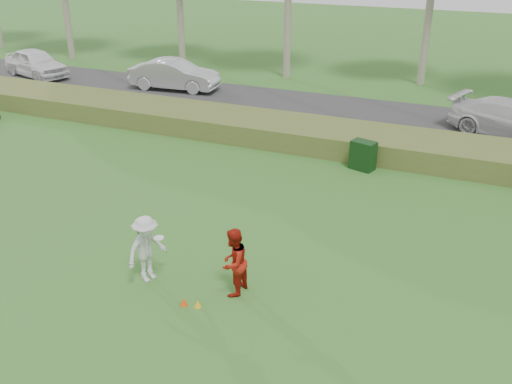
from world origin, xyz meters
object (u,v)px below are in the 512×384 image
at_px(cone_yellow, 198,304).
at_px(car_left, 36,63).
at_px(player_white, 147,249).
at_px(cone_orange, 184,302).
at_px(car_mid, 174,75).
at_px(player_red, 233,262).
at_px(utility_cabinet, 363,155).

bearing_deg(cone_yellow, car_left, 140.20).
height_order(player_white, cone_yellow, player_white).
relative_size(player_white, car_left, 0.38).
bearing_deg(cone_orange, car_mid, 120.91).
distance_m(player_red, cone_yellow, 1.35).
xyz_separation_m(player_red, utility_cabinet, (1.09, 9.47, -0.35)).
bearing_deg(utility_cabinet, car_mid, 165.96).
height_order(cone_yellow, car_mid, car_mid).
height_order(cone_yellow, car_left, car_left).
xyz_separation_m(player_white, cone_yellow, (1.79, -0.59, -0.84)).
relative_size(player_red, car_mid, 0.36).
bearing_deg(car_left, cone_yellow, -111.45).
bearing_deg(cone_yellow, utility_cabinet, 80.93).
distance_m(player_white, utility_cabinet, 10.38).
distance_m(player_red, cone_orange, 1.58).
relative_size(utility_cabinet, car_left, 0.23).
xyz_separation_m(player_white, player_red, (2.36, 0.32, -0.02)).
bearing_deg(cone_orange, player_red, 46.42).
xyz_separation_m(cone_orange, car_mid, (-10.72, 17.91, 0.80)).
height_order(player_white, car_mid, player_white).
bearing_deg(player_white, player_red, -63.67).
bearing_deg(player_red, player_white, -77.66).
height_order(player_red, utility_cabinet, player_red).
xyz_separation_m(player_white, cone_orange, (1.43, -0.66, -0.83)).
xyz_separation_m(player_red, cone_orange, (-0.93, -0.98, -0.81)).
xyz_separation_m(player_red, car_mid, (-11.65, 16.93, -0.01)).
bearing_deg(player_white, cone_orange, -96.14).
bearing_deg(car_left, cone_orange, -112.07).
xyz_separation_m(player_white, car_mid, (-9.29, 17.24, -0.03)).
bearing_deg(car_mid, utility_cabinet, -126.17).
distance_m(player_red, car_left, 26.70).
height_order(player_white, player_red, player_white).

